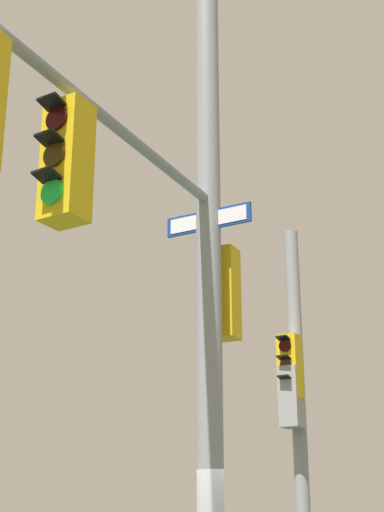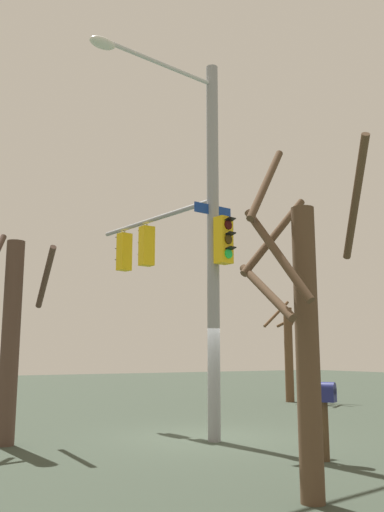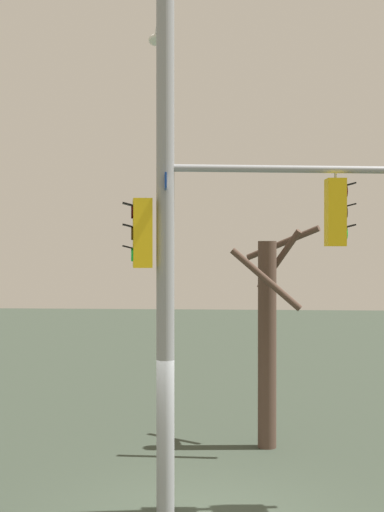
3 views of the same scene
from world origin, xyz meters
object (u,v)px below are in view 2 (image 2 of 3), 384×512
at_px(mailbox, 324,399).
at_px(bare_tree_corner, 289,348).
at_px(bare_tree_across_street, 304,323).
at_px(bare_tree_behind_pole, 10,330).

xyz_separation_m(mailbox, bare_tree_corner, (-7.66, -9.98, 1.07)).
distance_m(bare_tree_across_street, bare_tree_corner, 15.50).
bearing_deg(mailbox, bare_tree_across_street, -168.93).
bearing_deg(bare_tree_corner, bare_tree_behind_pole, 22.98).
distance_m(bare_tree_behind_pole, bare_tree_across_street, 7.18).
relative_size(bare_tree_across_street, bare_tree_corner, 1.23).
relative_size(bare_tree_behind_pole, bare_tree_across_street, 0.93).
xyz_separation_m(bare_tree_behind_pole, bare_tree_across_street, (-2.51, 6.73, -0.10)).
bearing_deg(bare_tree_corner, bare_tree_across_street, 50.55).
height_order(bare_tree_behind_pole, bare_tree_across_street, bare_tree_across_street).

